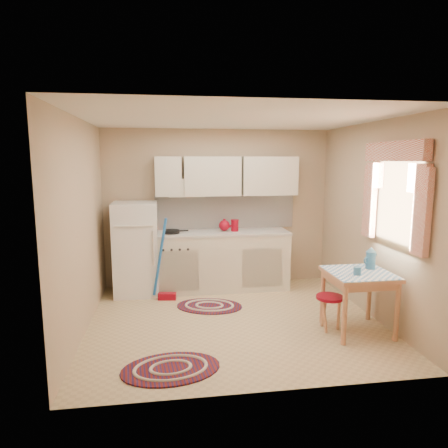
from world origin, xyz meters
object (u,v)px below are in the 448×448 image
(fridge, at_px, (136,249))
(table, at_px, (358,302))
(base_cabinets, at_px, (216,262))
(stool, at_px, (329,313))

(fridge, height_order, table, fridge)
(fridge, xyz_separation_m, base_cabinets, (1.21, 0.05, -0.26))
(base_cabinets, relative_size, stool, 5.36)
(fridge, xyz_separation_m, table, (2.68, -1.77, -0.34))
(stool, bearing_deg, base_cabinets, 123.67)
(base_cabinets, height_order, stool, base_cabinets)
(fridge, bearing_deg, table, -33.46)
(base_cabinets, bearing_deg, fridge, -177.64)
(table, bearing_deg, base_cabinets, 128.82)
(fridge, height_order, stool, fridge)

